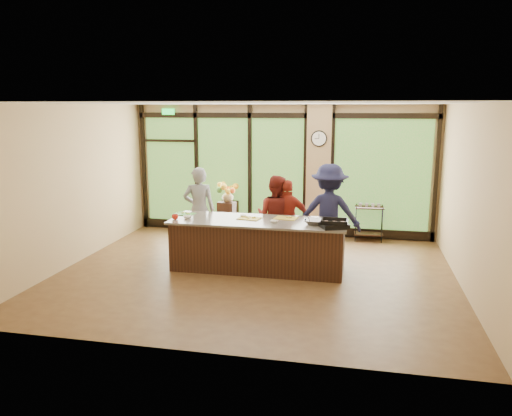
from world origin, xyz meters
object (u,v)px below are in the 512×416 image
at_px(cook_left, 199,210).
at_px(bar_cart, 369,218).
at_px(flower_stand, 228,218).
at_px(cook_right, 329,213).
at_px(island_base, 258,246).
at_px(roasting_pan, 334,226).

distance_m(cook_left, bar_cart, 3.80).
bearing_deg(cook_left, flower_stand, -112.50).
distance_m(cook_left, cook_right, 2.63).
bearing_deg(cook_left, island_base, 134.04).
xyz_separation_m(flower_stand, bar_cart, (3.22, 0.10, 0.12)).
bearing_deg(roasting_pan, flower_stand, 110.83).
relative_size(cook_left, bar_cart, 2.07).
bearing_deg(roasting_pan, bar_cart, 53.62).
xyz_separation_m(cook_left, roasting_pan, (2.79, -1.15, 0.08)).
bearing_deg(flower_stand, bar_cart, 10.78).
bearing_deg(bar_cart, cook_left, -158.62).
distance_m(cook_right, flower_stand, 2.95).
bearing_deg(cook_right, cook_left, -0.73).
bearing_deg(cook_right, island_base, 32.98).
bearing_deg(cook_right, bar_cart, -114.15).
height_order(island_base, cook_right, cook_right).
xyz_separation_m(roasting_pan, flower_stand, (-2.59, 2.65, -0.57)).
height_order(cook_left, flower_stand, cook_left).
relative_size(cook_left, flower_stand, 2.25).
distance_m(cook_left, flower_stand, 1.59).
distance_m(island_base, flower_stand, 2.64).
distance_m(cook_right, roasting_pan, 1.09).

